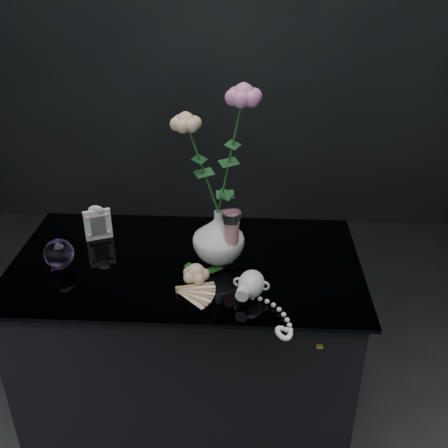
# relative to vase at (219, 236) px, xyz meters

# --- Properties ---
(ground) EXTENTS (3.50, 3.50, 0.00)m
(ground) POSITION_rel_vase_xyz_m (-0.10, -0.07, -0.84)
(ground) COLOR black
(ground) RESTS_ON ground
(table) EXTENTS (1.05, 0.58, 0.76)m
(table) POSITION_rel_vase_xyz_m (-0.10, -0.02, -0.46)
(table) COLOR black
(table) RESTS_ON ground
(vase) EXTENTS (0.17, 0.17, 0.16)m
(vase) POSITION_rel_vase_xyz_m (0.00, 0.00, 0.00)
(vase) COLOR white
(vase) RESTS_ON table
(wine_glass) EXTENTS (0.07, 0.07, 0.18)m
(wine_glass) POSITION_rel_vase_xyz_m (0.04, -0.04, 0.01)
(wine_glass) COLOR white
(wine_glass) RESTS_ON table
(picture_frame) EXTENTS (0.11, 0.10, 0.12)m
(picture_frame) POSITION_rel_vase_xyz_m (-0.39, 0.10, -0.02)
(picture_frame) COLOR white
(picture_frame) RESTS_ON table
(paperweight) EXTENTS (0.11, 0.11, 0.09)m
(paperweight) POSITION_rel_vase_xyz_m (-0.47, -0.06, -0.04)
(paperweight) COLOR #B486DB
(paperweight) RESTS_ON table
(paper_fan) EXTENTS (0.25, 0.22, 0.02)m
(paper_fan) POSITION_rel_vase_xyz_m (-0.10, -0.18, -0.07)
(paper_fan) COLOR #F0E8C0
(paper_fan) RESTS_ON table
(loose_rose) EXTENTS (0.15, 0.18, 0.06)m
(loose_rose) POSITION_rel_vase_xyz_m (-0.06, -0.12, -0.05)
(loose_rose) COLOR beige
(loose_rose) RESTS_ON table
(pearl_jar) EXTENTS (0.30, 0.30, 0.07)m
(pearl_jar) POSITION_rel_vase_xyz_m (0.10, -0.17, -0.04)
(pearl_jar) COLOR white
(pearl_jar) RESTS_ON table
(roses) EXTENTS (0.23, 0.10, 0.42)m
(roses) POSITION_rel_vase_xyz_m (0.00, -0.00, 0.27)
(roses) COLOR #DFB68E
(roses) RESTS_ON vase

